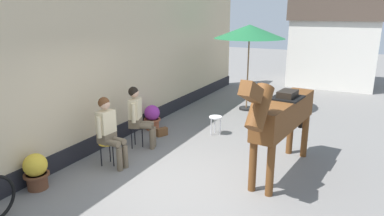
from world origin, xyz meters
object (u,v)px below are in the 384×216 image
(flower_planter_far, at_px, (152,117))
(seated_visitor_near, at_px, (109,128))
(seated_visitor_far, at_px, (138,114))
(saddled_horse_center, at_px, (282,115))
(spare_stool_white, at_px, (215,119))
(flower_planter_near, at_px, (36,171))
(cafe_parasol, at_px, (250,32))
(satchel_bag, at_px, (162,132))

(flower_planter_far, bearing_deg, seated_visitor_near, -78.00)
(seated_visitor_far, xyz_separation_m, saddled_horse_center, (3.11, 0.07, 0.38))
(saddled_horse_center, relative_size, flower_planter_far, 4.67)
(seated_visitor_near, distance_m, spare_stool_white, 2.87)
(saddled_horse_center, height_order, flower_planter_near, saddled_horse_center)
(cafe_parasol, relative_size, spare_stool_white, 5.61)
(flower_planter_far, height_order, cafe_parasol, cafe_parasol)
(cafe_parasol, bearing_deg, seated_visitor_near, -102.19)
(saddled_horse_center, bearing_deg, flower_planter_far, 162.66)
(saddled_horse_center, relative_size, flower_planter_near, 4.67)
(satchel_bag, bearing_deg, saddled_horse_center, 99.35)
(flower_planter_near, height_order, flower_planter_far, same)
(flower_planter_far, bearing_deg, flower_planter_near, -90.79)
(spare_stool_white, bearing_deg, flower_planter_near, -112.94)
(satchel_bag, bearing_deg, spare_stool_white, 145.69)
(seated_visitor_near, height_order, saddled_horse_center, saddled_horse_center)
(seated_visitor_far, distance_m, flower_planter_near, 2.45)
(seated_visitor_far, distance_m, cafe_parasol, 4.52)
(seated_visitor_near, distance_m, cafe_parasol, 5.48)
(cafe_parasol, bearing_deg, satchel_bag, -108.77)
(flower_planter_near, height_order, cafe_parasol, cafe_parasol)
(seated_visitor_far, bearing_deg, spare_stool_white, 52.35)
(saddled_horse_center, bearing_deg, flower_planter_near, -145.70)
(saddled_horse_center, distance_m, satchel_bag, 3.31)
(saddled_horse_center, xyz_separation_m, flower_planter_far, (-3.53, 1.10, -0.82))
(satchel_bag, bearing_deg, cafe_parasol, -175.03)
(saddled_horse_center, xyz_separation_m, satchel_bag, (-3.04, 0.78, -1.06))
(flower_planter_near, xyz_separation_m, spare_stool_white, (1.66, 3.92, 0.07))
(satchel_bag, bearing_deg, flower_planter_near, 14.29)
(flower_planter_near, xyz_separation_m, flower_planter_far, (0.05, 3.54, 0.00))
(flower_planter_far, relative_size, cafe_parasol, 0.25)
(flower_planter_near, xyz_separation_m, cafe_parasol, (1.63, 6.44, 2.03))
(seated_visitor_near, bearing_deg, satchel_bag, 89.60)
(spare_stool_white, relative_size, satchel_bag, 1.64)
(seated_visitor_far, xyz_separation_m, satchel_bag, (0.07, 0.85, -0.68))
(cafe_parasol, bearing_deg, seated_visitor_far, -106.01)
(saddled_horse_center, xyz_separation_m, flower_planter_near, (-3.58, -2.44, -0.82))
(flower_planter_near, relative_size, satchel_bag, 2.29)
(seated_visitor_near, bearing_deg, flower_planter_near, -111.73)
(seated_visitor_far, xyz_separation_m, flower_planter_near, (-0.46, -2.37, -0.44))
(seated_visitor_near, distance_m, flower_planter_near, 1.48)
(flower_planter_near, distance_m, cafe_parasol, 6.95)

